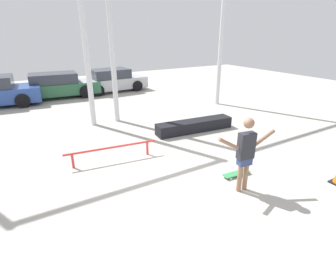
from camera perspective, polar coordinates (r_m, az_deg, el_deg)
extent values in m
plane|color=#B2ADA3|center=(6.37, 2.40, -11.18)|extent=(36.00, 36.00, 0.00)
cylinder|color=#8C664C|center=(6.22, 15.39, -8.48)|extent=(0.11, 0.11, 0.83)
cylinder|color=#8C664C|center=(6.30, 16.56, -8.18)|extent=(0.11, 0.11, 0.83)
cube|color=navy|center=(6.10, 16.31, -5.53)|extent=(0.34, 0.23, 0.18)
cube|color=#26262D|center=(5.95, 16.67, -2.35)|extent=(0.39, 0.24, 0.60)
sphere|color=#8C664C|center=(5.76, 17.22, 2.39)|extent=(0.23, 0.23, 0.23)
cylinder|color=#8C664C|center=(5.64, 13.02, -1.96)|extent=(0.53, 0.17, 0.35)
cylinder|color=#8C664C|center=(6.18, 20.24, -0.66)|extent=(0.53, 0.17, 0.35)
cube|color=#338C4C|center=(6.98, 14.70, -8.15)|extent=(0.78, 0.28, 0.01)
cylinder|color=silver|center=(7.23, 15.73, -7.56)|extent=(0.06, 0.04, 0.05)
cylinder|color=silver|center=(7.09, 16.87, -8.29)|extent=(0.06, 0.04, 0.05)
cylinder|color=silver|center=(6.92, 12.42, -8.59)|extent=(0.06, 0.04, 0.05)
cylinder|color=silver|center=(6.78, 13.54, -9.38)|extent=(0.06, 0.04, 0.05)
cube|color=black|center=(9.70, 5.77, 1.92)|extent=(2.98, 0.85, 0.41)
cylinder|color=red|center=(7.50, -12.21, -2.80)|extent=(2.56, 0.39, 0.06)
cylinder|color=red|center=(7.50, -20.02, -5.45)|extent=(0.07, 0.07, 0.41)
cylinder|color=red|center=(7.83, -4.53, -2.96)|extent=(0.07, 0.07, 0.41)
cylinder|color=silver|center=(10.24, -17.83, 20.57)|extent=(0.20, 0.20, 6.88)
cylinder|color=silver|center=(10.51, -12.36, 21.07)|extent=(0.20, 0.20, 6.88)
cylinder|color=silver|center=(13.25, 11.64, 21.13)|extent=(0.20, 0.20, 6.88)
cylinder|color=black|center=(16.21, -28.86, 7.84)|extent=(0.69, 0.28, 0.67)
cylinder|color=black|center=(14.47, -29.09, 6.43)|extent=(0.69, 0.28, 0.67)
cube|color=#28603D|center=(15.93, -22.77, 9.25)|extent=(4.49, 2.04, 0.61)
cube|color=#2D333D|center=(15.83, -23.71, 11.17)|extent=(2.53, 1.73, 0.54)
cylinder|color=black|center=(16.87, -18.29, 9.92)|extent=(0.72, 0.28, 0.70)
cylinder|color=black|center=(15.29, -17.39, 8.90)|extent=(0.72, 0.28, 0.70)
cylinder|color=black|center=(16.75, -27.53, 8.50)|extent=(0.72, 0.28, 0.70)
cylinder|color=black|center=(15.16, -27.56, 7.34)|extent=(0.72, 0.28, 0.70)
cube|color=#B7BABF|center=(16.66, -11.88, 10.91)|extent=(4.04, 1.86, 0.64)
cube|color=#2D333D|center=(16.51, -12.56, 12.82)|extent=(2.25, 1.65, 0.53)
cylinder|color=black|center=(17.91, -9.15, 11.24)|extent=(0.65, 0.25, 0.64)
cylinder|color=black|center=(16.45, -6.72, 10.46)|extent=(0.65, 0.25, 0.64)
cylinder|color=black|center=(17.07, -16.77, 10.11)|extent=(0.65, 0.25, 0.64)
cylinder|color=black|center=(15.53, -14.92, 9.23)|extent=(0.65, 0.25, 0.64)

